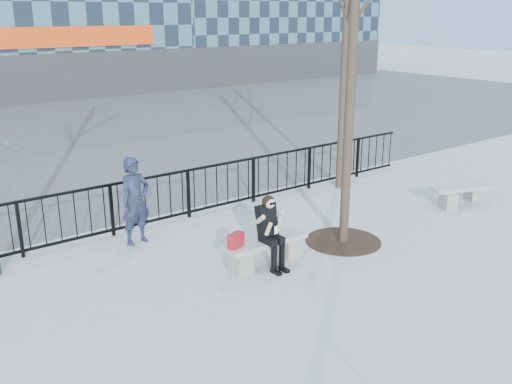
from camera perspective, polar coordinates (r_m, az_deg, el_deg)
ground at (r=10.43m, az=0.92°, el=-7.24°), size 120.00×120.00×0.00m
street_surface at (r=23.59m, az=-22.34°, el=5.54°), size 60.00×23.00×0.01m
railing at (r=12.56m, az=-7.56°, el=-0.31°), size 14.00×0.06×1.10m
tree_grate at (r=11.54m, az=8.70°, el=-4.87°), size 1.50×1.50×0.02m
bench_main at (r=10.31m, az=0.93°, el=-5.72°), size 1.65×0.46×0.49m
bench_second at (r=14.36m, az=19.85°, el=-0.10°), size 1.52×0.42×0.45m
seated_woman at (r=10.05m, az=1.51°, el=-4.07°), size 0.50×0.64×1.34m
handbag at (r=9.85m, az=-2.03°, el=-4.86°), size 0.34×0.24×0.26m
shopping_bag at (r=10.62m, az=3.78°, el=-5.85°), size 0.36×0.17×0.32m
standing_man at (r=11.31m, az=-11.98°, el=-0.88°), size 0.70×0.52×1.74m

